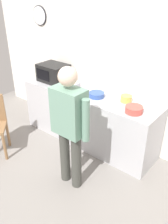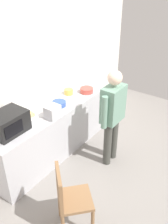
{
  "view_description": "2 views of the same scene",
  "coord_description": "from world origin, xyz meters",
  "px_view_note": "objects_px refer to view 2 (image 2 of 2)",
  "views": [
    {
      "loc": [
        1.9,
        -1.46,
        2.39
      ],
      "look_at": [
        0.11,
        0.73,
        0.86
      ],
      "focal_mm": 37.81,
      "sensor_mm": 36.0,
      "label": 1
    },
    {
      "loc": [
        -2.71,
        -1.28,
        2.9
      ],
      "look_at": [
        0.06,
        0.72,
        0.89
      ],
      "focal_mm": 40.02,
      "sensor_mm": 36.0,
      "label": 2
    }
  ],
  "objects_px": {
    "mixing_bowl": "(87,90)",
    "spoon_utensil": "(76,84)",
    "microwave": "(8,123)",
    "fork_utensil": "(83,88)",
    "cereal_bowl": "(59,104)",
    "sandwich_plate": "(30,116)",
    "toaster": "(52,112)",
    "person_standing": "(113,112)",
    "salad_bowl": "(69,92)",
    "wooden_chair": "(69,197)"
  },
  "relations": [
    {
      "from": "mixing_bowl",
      "to": "spoon_utensil",
      "type": "distance_m",
      "value": 0.4
    },
    {
      "from": "microwave",
      "to": "fork_utensil",
      "type": "relative_size",
      "value": 2.94
    },
    {
      "from": "cereal_bowl",
      "to": "fork_utensil",
      "type": "relative_size",
      "value": 1.37
    },
    {
      "from": "sandwich_plate",
      "to": "toaster",
      "type": "xyz_separation_m",
      "value": [
        0.19,
        -0.3,
        0.08
      ]
    },
    {
      "from": "mixing_bowl",
      "to": "spoon_utensil",
      "type": "relative_size",
      "value": 1.4
    },
    {
      "from": "person_standing",
      "to": "spoon_utensil",
      "type": "bearing_deg",
      "value": 62.99
    },
    {
      "from": "mixing_bowl",
      "to": "spoon_utensil",
      "type": "bearing_deg",
      "value": 66.13
    },
    {
      "from": "salad_bowl",
      "to": "cereal_bowl",
      "type": "height_order",
      "value": "salad_bowl"
    },
    {
      "from": "microwave",
      "to": "wooden_chair",
      "type": "relative_size",
      "value": 0.53
    },
    {
      "from": "salad_bowl",
      "to": "toaster",
      "type": "xyz_separation_m",
      "value": [
        -0.77,
        -0.31,
        0.05
      ]
    },
    {
      "from": "toaster",
      "to": "person_standing",
      "type": "relative_size",
      "value": 0.14
    },
    {
      "from": "sandwich_plate",
      "to": "person_standing",
      "type": "distance_m",
      "value": 1.27
    },
    {
      "from": "mixing_bowl",
      "to": "person_standing",
      "type": "xyz_separation_m",
      "value": [
        -0.43,
        -0.79,
        0.01
      ]
    },
    {
      "from": "cereal_bowl",
      "to": "microwave",
      "type": "bearing_deg",
      "value": 176.14
    },
    {
      "from": "microwave",
      "to": "sandwich_plate",
      "type": "height_order",
      "value": "microwave"
    },
    {
      "from": "toaster",
      "to": "spoon_utensil",
      "type": "relative_size",
      "value": 1.29
    },
    {
      "from": "sandwich_plate",
      "to": "spoon_utensil",
      "type": "height_order",
      "value": "sandwich_plate"
    },
    {
      "from": "salad_bowl",
      "to": "mixing_bowl",
      "type": "relative_size",
      "value": 0.68
    },
    {
      "from": "microwave",
      "to": "cereal_bowl",
      "type": "distance_m",
      "value": 0.99
    },
    {
      "from": "sandwich_plate",
      "to": "fork_utensil",
      "type": "bearing_deg",
      "value": -1.52
    },
    {
      "from": "wooden_chair",
      "to": "salad_bowl",
      "type": "bearing_deg",
      "value": 38.51
    },
    {
      "from": "cereal_bowl",
      "to": "toaster",
      "type": "distance_m",
      "value": 0.39
    },
    {
      "from": "person_standing",
      "to": "cereal_bowl",
      "type": "bearing_deg",
      "value": 105.59
    },
    {
      "from": "mixing_bowl",
      "to": "fork_utensil",
      "type": "xyz_separation_m",
      "value": [
        0.12,
        0.17,
        -0.04
      ]
    },
    {
      "from": "salad_bowl",
      "to": "spoon_utensil",
      "type": "distance_m",
      "value": 0.43
    },
    {
      "from": "cereal_bowl",
      "to": "sandwich_plate",
      "type": "bearing_deg",
      "value": 167.05
    },
    {
      "from": "spoon_utensil",
      "to": "fork_utensil",
      "type": "bearing_deg",
      "value": -102.37
    },
    {
      "from": "cereal_bowl",
      "to": "wooden_chair",
      "type": "bearing_deg",
      "value": -135.86
    },
    {
      "from": "salad_bowl",
      "to": "sandwich_plate",
      "type": "bearing_deg",
      "value": -179.08
    },
    {
      "from": "fork_utensil",
      "to": "wooden_chair",
      "type": "xyz_separation_m",
      "value": [
        -1.95,
        -1.21,
        -0.37
      ]
    },
    {
      "from": "mixing_bowl",
      "to": "wooden_chair",
      "type": "height_order",
      "value": "mixing_bowl"
    },
    {
      "from": "toaster",
      "to": "person_standing",
      "type": "distance_m",
      "value": 0.92
    },
    {
      "from": "person_standing",
      "to": "wooden_chair",
      "type": "bearing_deg",
      "value": -170.22
    },
    {
      "from": "microwave",
      "to": "salad_bowl",
      "type": "relative_size",
      "value": 3.12
    },
    {
      "from": "toaster",
      "to": "fork_utensil",
      "type": "distance_m",
      "value": 1.17
    },
    {
      "from": "mixing_bowl",
      "to": "spoon_utensil",
      "type": "xyz_separation_m",
      "value": [
        0.16,
        0.36,
        -0.04
      ]
    },
    {
      "from": "fork_utensil",
      "to": "mixing_bowl",
      "type": "bearing_deg",
      "value": -124.69
    },
    {
      "from": "toaster",
      "to": "fork_utensil",
      "type": "height_order",
      "value": "toaster"
    },
    {
      "from": "spoon_utensil",
      "to": "wooden_chair",
      "type": "xyz_separation_m",
      "value": [
        -1.99,
        -1.4,
        -0.37
      ]
    },
    {
      "from": "sandwich_plate",
      "to": "person_standing",
      "type": "xyz_separation_m",
      "value": [
        0.78,
        -1.0,
        0.04
      ]
    },
    {
      "from": "wooden_chair",
      "to": "spoon_utensil",
      "type": "bearing_deg",
      "value": 35.11
    },
    {
      "from": "cereal_bowl",
      "to": "spoon_utensil",
      "type": "distance_m",
      "value": 0.88
    },
    {
      "from": "salad_bowl",
      "to": "wooden_chair",
      "type": "relative_size",
      "value": 0.17
    },
    {
      "from": "sandwich_plate",
      "to": "salad_bowl",
      "type": "distance_m",
      "value": 0.96
    },
    {
      "from": "salad_bowl",
      "to": "cereal_bowl",
      "type": "xyz_separation_m",
      "value": [
        -0.43,
        -0.14,
        -0.01
      ]
    },
    {
      "from": "sandwich_plate",
      "to": "spoon_utensil",
      "type": "relative_size",
      "value": 1.55
    },
    {
      "from": "fork_utensil",
      "to": "microwave",
      "type": "bearing_deg",
      "value": -179.31
    },
    {
      "from": "sandwich_plate",
      "to": "toaster",
      "type": "relative_size",
      "value": 1.2
    },
    {
      "from": "wooden_chair",
      "to": "fork_utensil",
      "type": "bearing_deg",
      "value": 31.8
    },
    {
      "from": "person_standing",
      "to": "mixing_bowl",
      "type": "bearing_deg",
      "value": 61.61
    }
  ]
}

